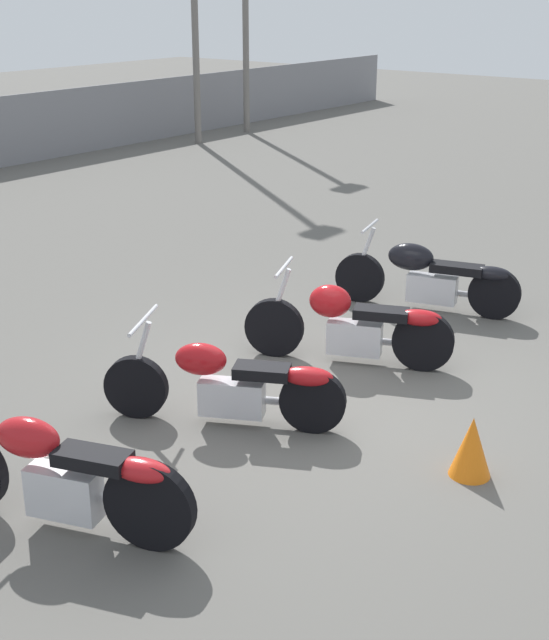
{
  "coord_description": "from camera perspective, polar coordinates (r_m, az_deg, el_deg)",
  "views": [
    {
      "loc": [
        -6.18,
        -4.21,
        3.59
      ],
      "look_at": [
        0.0,
        0.56,
        0.65
      ],
      "focal_mm": 50.0,
      "sensor_mm": 36.0,
      "label": 1
    }
  ],
  "objects": [
    {
      "name": "motorcycle_slot_2",
      "position": [
        8.92,
        5.0,
        -0.29
      ],
      "size": [
        1.04,
        1.99,
        0.98
      ],
      "rotation": [
        0.0,
        0.0,
        0.41
      ],
      "color": "black",
      "rests_on": "ground_plane"
    },
    {
      "name": "ground_plane",
      "position": [
        8.29,
        3.05,
        -5.03
      ],
      "size": [
        60.0,
        60.0,
        0.0
      ],
      "primitive_type": "plane",
      "color": "#5B5954"
    },
    {
      "name": "traffic_cone_near",
      "position": [
        7.11,
        12.5,
        -7.92
      ],
      "size": [
        0.33,
        0.33,
        0.5
      ],
      "color": "orange",
      "rests_on": "ground_plane"
    },
    {
      "name": "motorcycle_slot_0",
      "position": [
        6.4,
        -13.59,
        -9.63
      ],
      "size": [
        0.88,
        2.03,
        1.02
      ],
      "rotation": [
        0.0,
        0.0,
        0.33
      ],
      "color": "black",
      "rests_on": "ground_plane"
    },
    {
      "name": "motorcycle_slot_1",
      "position": [
        7.67,
        -2.88,
        -4.13
      ],
      "size": [
        1.18,
        1.94,
        0.94
      ],
      "rotation": [
        0.0,
        0.0,
        0.47
      ],
      "color": "black",
      "rests_on": "ground_plane"
    },
    {
      "name": "motorcycle_slot_3",
      "position": [
        10.53,
        9.91,
        2.77
      ],
      "size": [
        0.86,
        2.13,
        0.96
      ],
      "rotation": [
        0.0,
        0.0,
        0.27
      ],
      "color": "black",
      "rests_on": "ground_plane"
    }
  ]
}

